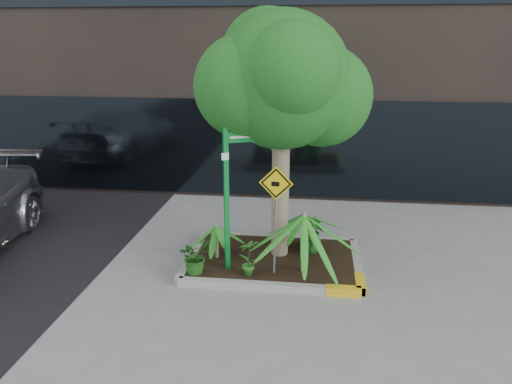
# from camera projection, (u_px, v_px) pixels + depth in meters

# --- Properties ---
(ground) EXTENTS (80.00, 80.00, 0.00)m
(ground) POSITION_uv_depth(u_px,v_px,m) (262.00, 270.00, 9.49)
(ground) COLOR gray
(ground) RESTS_ON ground
(planter) EXTENTS (3.35, 2.36, 0.15)m
(planter) POSITION_uv_depth(u_px,v_px,m) (275.00, 260.00, 9.69)
(planter) COLOR #9E9E99
(planter) RESTS_ON ground
(tree) EXTENTS (3.20, 2.84, 4.80)m
(tree) POSITION_uv_depth(u_px,v_px,m) (282.00, 80.00, 8.90)
(tree) COLOR gray
(tree) RESTS_ON ground
(palm_front) EXTENTS (1.31, 1.31, 1.46)m
(palm_front) POSITION_uv_depth(u_px,v_px,m) (304.00, 215.00, 8.79)
(palm_front) COLOR gray
(palm_front) RESTS_ON ground
(palm_left) EXTENTS (0.79, 0.79, 0.88)m
(palm_left) POSITION_uv_depth(u_px,v_px,m) (216.00, 226.00, 9.51)
(palm_left) COLOR gray
(palm_left) RESTS_ON ground
(palm_back) EXTENTS (0.87, 0.87, 0.96)m
(palm_back) POSITION_uv_depth(u_px,v_px,m) (303.00, 214.00, 9.92)
(palm_back) COLOR gray
(palm_back) RESTS_ON ground
(shrub_a) EXTENTS (0.78, 0.78, 0.64)m
(shrub_a) POSITION_uv_depth(u_px,v_px,m) (195.00, 256.00, 8.96)
(shrub_a) COLOR #1D5117
(shrub_a) RESTS_ON planter
(shrub_b) EXTENTS (0.44, 0.44, 0.70)m
(shrub_b) POSITION_uv_depth(u_px,v_px,m) (311.00, 236.00, 9.83)
(shrub_b) COLOR #21691F
(shrub_b) RESTS_ON planter
(shrub_c) EXTENTS (0.53, 0.53, 0.72)m
(shrub_c) POSITION_uv_depth(u_px,v_px,m) (249.00, 257.00, 8.83)
(shrub_c) COLOR #296820
(shrub_c) RESTS_ON planter
(shrub_d) EXTENTS (0.58, 0.58, 0.75)m
(shrub_d) POSITION_uv_depth(u_px,v_px,m) (313.00, 231.00, 9.97)
(shrub_d) COLOR #1E6825
(shrub_d) RESTS_ON planter
(street_sign_post) EXTENTS (1.09, 0.83, 2.97)m
(street_sign_post) POSITION_uv_depth(u_px,v_px,m) (229.00, 180.00, 8.80)
(street_sign_post) COLOR #0B812E
(street_sign_post) RESTS_ON ground
(cattle_sign) EXTENTS (0.61, 0.27, 1.97)m
(cattle_sign) POSITION_uv_depth(u_px,v_px,m) (276.00, 202.00, 8.73)
(cattle_sign) COLOR slate
(cattle_sign) RESTS_ON ground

